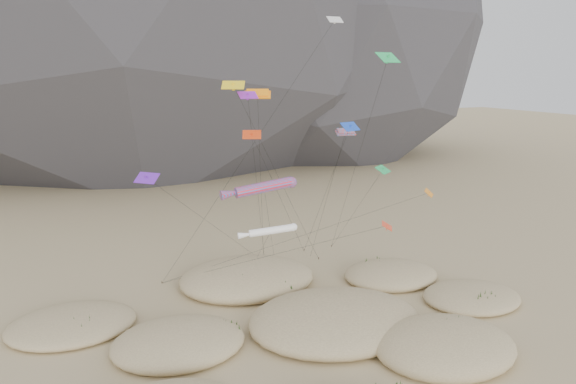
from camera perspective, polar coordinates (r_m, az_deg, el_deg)
The scene contains 9 objects.
ground at distance 52.91m, azimuth 4.98°, elevation -15.48°, with size 500.00×500.00×0.00m, color #CCB789.
dunes at distance 55.45m, azimuth 0.83°, elevation -13.26°, with size 51.77×40.05×3.51m.
dune_grass at distance 55.90m, azimuth 3.30°, elevation -12.89°, with size 41.45×29.62×1.49m.
kite_stakes at distance 73.38m, azimuth -2.34°, elevation -7.17°, with size 24.95×5.78×0.30m.
rainbow_tube_kite at distance 58.89m, azimuth -2.72°, elevation 0.43°, with size 11.49×14.07×13.47m.
white_tube_kite at distance 56.61m, azimuth -1.93°, elevation -3.98°, with size 6.61×14.81×9.37m.
orange_parafoil at distance 55.47m, azimuth -3.11°, elevation 9.65°, with size 7.73×15.85×22.83m.
multi_parafoil at distance 63.67m, azimuth 5.82°, elevation 5.91°, with size 2.34×10.56×18.23m.
delta_kites at distance 58.55m, azimuth 2.86°, elevation 5.95°, with size 32.35×22.95×30.25m.
Camera 1 is at (-23.13, -40.68, 24.69)m, focal length 35.00 mm.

